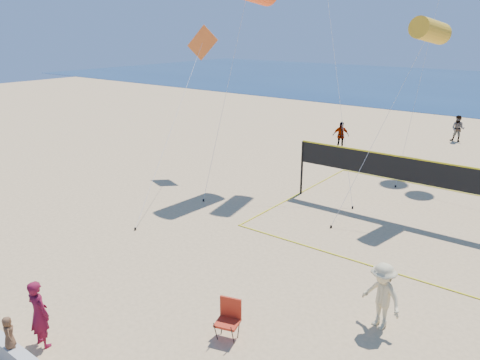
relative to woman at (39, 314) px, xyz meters
The scene contains 10 objects.
ground 3.53m from the woman, 38.61° to the left, with size 120.00×120.00×0.00m, color tan.
woman is the anchor object (origin of this frame).
toddler 0.93m from the woman, 71.85° to the right, with size 0.38×0.25×0.77m, color brown.
bystander_b 8.56m from the woman, 42.77° to the left, with size 1.18×0.68×1.82m, color beige.
far_person_0 22.60m from the woman, 97.69° to the left, with size 1.05×0.44×1.78m, color gray.
far_person_3 29.27m from the woman, 85.35° to the left, with size 0.88×0.68×1.80m, color gray.
camp_chair 4.62m from the woman, 41.68° to the left, with size 0.69×0.81×1.17m.
volleyball_net 14.16m from the woman, 73.08° to the left, with size 9.79×9.64×2.59m.
kite_2 16.76m from the woman, 75.07° to the left, with size 2.28×5.29×7.91m.
kite_3 16.15m from the woman, 117.01° to the left, with size 4.44×8.24×7.62m.
Camera 1 is at (7.16, -6.85, 7.49)m, focal length 35.00 mm.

